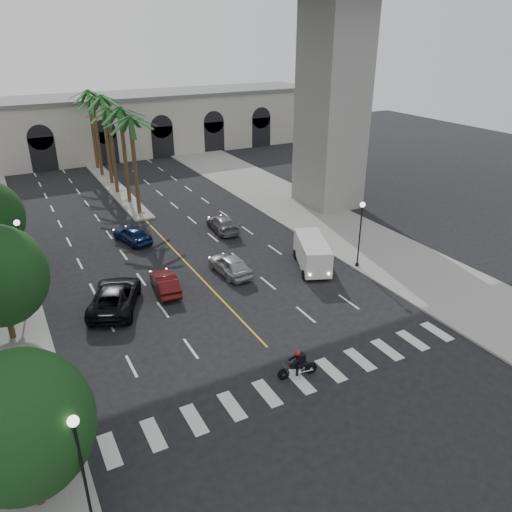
{
  "coord_description": "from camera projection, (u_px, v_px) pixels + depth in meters",
  "views": [
    {
      "loc": [
        -12.09,
        -19.06,
        16.97
      ],
      "look_at": [
        1.39,
        6.0,
        3.96
      ],
      "focal_mm": 35.0,
      "sensor_mm": 36.0,
      "label": 1
    }
  ],
  "objects": [
    {
      "name": "traffic_signal_near",
      "position": [
        75.0,
        432.0,
        19.61
      ],
      "size": [
        0.25,
        0.18,
        3.65
      ],
      "color": "black",
      "rests_on": "ground"
    },
    {
      "name": "palm_b",
      "position": [
        120.0,
        113.0,
        49.3
      ],
      "size": [
        3.2,
        3.2,
        10.6
      ],
      "color": "#47331E",
      "rests_on": "ground"
    },
    {
      "name": "car_a",
      "position": [
        230.0,
        265.0,
        37.54
      ],
      "size": [
        2.11,
        4.61,
        1.53
      ],
      "primitive_type": "imported",
      "rotation": [
        0.0,
        0.0,
        3.21
      ],
      "color": "#9E9EA2",
      "rests_on": "ground"
    },
    {
      "name": "palm_a",
      "position": [
        130.0,
        122.0,
        46.17
      ],
      "size": [
        3.2,
        3.2,
        10.3
      ],
      "color": "#47331E",
      "rests_on": "ground"
    },
    {
      "name": "ground",
      "position": [
        285.0,
        366.0,
        27.53
      ],
      "size": [
        140.0,
        140.0,
        0.0
      ],
      "primitive_type": "plane",
      "color": "black",
      "rests_on": "ground"
    },
    {
      "name": "lamp_post_right",
      "position": [
        360.0,
        229.0,
        37.51
      ],
      "size": [
        0.4,
        0.4,
        5.35
      ],
      "color": "black",
      "rests_on": "ground"
    },
    {
      "name": "street_tree_near",
      "position": [
        21.0,
        425.0,
        17.85
      ],
      "size": [
        5.2,
        5.2,
        6.89
      ],
      "color": "#382616",
      "rests_on": "ground"
    },
    {
      "name": "palm_e",
      "position": [
        93.0,
        101.0,
        58.9
      ],
      "size": [
        3.2,
        3.2,
        10.4
      ],
      "color": "#47331E",
      "rests_on": "ground"
    },
    {
      "name": "palm_f",
      "position": [
        88.0,
        95.0,
        62.12
      ],
      "size": [
        3.2,
        3.2,
        10.7
      ],
      "color": "#47331E",
      "rests_on": "ground"
    },
    {
      "name": "palm_c",
      "position": [
        108.0,
        112.0,
        52.57
      ],
      "size": [
        3.2,
        3.2,
        10.1
      ],
      "color": "#47331E",
      "rests_on": "ground"
    },
    {
      "name": "cargo_van",
      "position": [
        312.0,
        253.0,
        38.32
      ],
      "size": [
        3.87,
        5.69,
        2.27
      ],
      "rotation": [
        0.0,
        0.0,
        -0.39
      ],
      "color": "silver",
      "rests_on": "ground"
    },
    {
      "name": "median",
      "position": [
        115.0,
        188.0,
        57.92
      ],
      "size": [
        2.0,
        24.0,
        0.2
      ],
      "primitive_type": "cube",
      "color": "gray",
      "rests_on": "ground"
    },
    {
      "name": "lamp_post_left_far",
      "position": [
        22.0,
        249.0,
        34.09
      ],
      "size": [
        0.4,
        0.4,
        5.35
      ],
      "color": "black",
      "rests_on": "ground"
    },
    {
      "name": "bridge",
      "position": [
        182.0,
        7.0,
        38.93
      ],
      "size": [
        75.0,
        13.0,
        26.0
      ],
      "color": "gray",
      "rests_on": "ground"
    },
    {
      "name": "sidewalk_right",
      "position": [
        340.0,
        230.0,
        45.98
      ],
      "size": [
        8.0,
        100.0,
        0.15
      ],
      "primitive_type": "cube",
      "color": "gray",
      "rests_on": "ground"
    },
    {
      "name": "car_c",
      "position": [
        115.0,
        296.0,
        32.95
      ],
      "size": [
        5.02,
        6.7,
        1.69
      ],
      "primitive_type": "imported",
      "rotation": [
        0.0,
        0.0,
        2.73
      ],
      "color": "black",
      "rests_on": "ground"
    },
    {
      "name": "lamp_post_left_near",
      "position": [
        82.0,
        464.0,
        17.27
      ],
      "size": [
        0.4,
        0.4,
        5.35
      ],
      "color": "black",
      "rests_on": "ground"
    },
    {
      "name": "motorcycle_rider",
      "position": [
        299.0,
        365.0,
        26.42
      ],
      "size": [
        2.24,
        0.64,
        1.62
      ],
      "rotation": [
        0.0,
        0.0,
        -0.16
      ],
      "color": "black",
      "rests_on": "ground"
    },
    {
      "name": "palm_d",
      "position": [
        102.0,
        101.0,
        55.62
      ],
      "size": [
        3.2,
        3.2,
        10.9
      ],
      "color": "#47331E",
      "rests_on": "ground"
    },
    {
      "name": "car_d",
      "position": [
        223.0,
        224.0,
        45.64
      ],
      "size": [
        2.36,
        4.92,
        1.38
      ],
      "primitive_type": "imported",
      "rotation": [
        0.0,
        0.0,
        3.05
      ],
      "color": "slate",
      "rests_on": "ground"
    },
    {
      "name": "pier_building",
      "position": [
        82.0,
        128.0,
        69.8
      ],
      "size": [
        71.0,
        10.5,
        8.5
      ],
      "color": "beige",
      "rests_on": "ground"
    },
    {
      "name": "car_e",
      "position": [
        132.0,
        234.0,
        43.18
      ],
      "size": [
        2.83,
        4.72,
        1.5
      ],
      "primitive_type": "imported",
      "rotation": [
        0.0,
        0.0,
        3.4
      ],
      "color": "#112350",
      "rests_on": "ground"
    },
    {
      "name": "car_b",
      "position": [
        165.0,
        283.0,
        35.05
      ],
      "size": [
        1.88,
        4.3,
        1.38
      ],
      "primitive_type": "imported",
      "rotation": [
        0.0,
        0.0,
        3.04
      ],
      "color": "#490E10",
      "rests_on": "ground"
    },
    {
      "name": "traffic_signal_far",
      "position": [
        59.0,
        375.0,
        22.82
      ],
      "size": [
        0.25,
        0.18,
        3.65
      ],
      "color": "black",
      "rests_on": "ground"
    }
  ]
}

